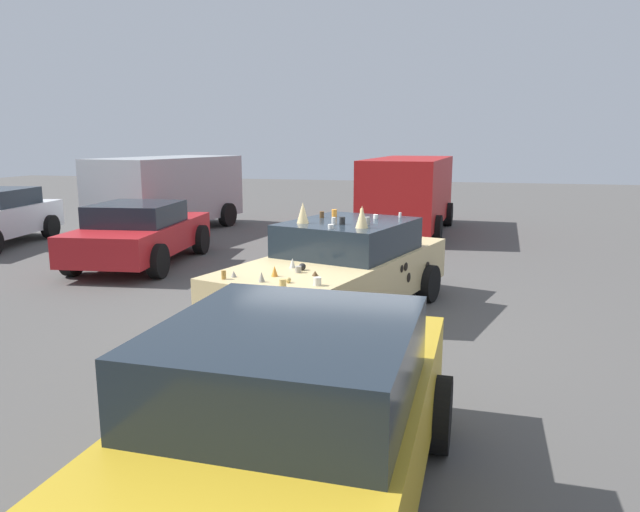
{
  "coord_description": "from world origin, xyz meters",
  "views": [
    {
      "loc": [
        -8.47,
        -1.73,
        2.62
      ],
      "look_at": [
        0.0,
        0.3,
        0.9
      ],
      "focal_mm": 33.01,
      "sensor_mm": 36.0,
      "label": 1
    }
  ],
  "objects_px": {
    "parked_sedan_behind_right": "(140,233)",
    "parked_van_near_right": "(409,191)",
    "art_car_decorated": "(341,269)",
    "parked_van_far_left": "(169,190)",
    "parked_sedan_row_back_far": "(294,423)"
  },
  "relations": [
    {
      "from": "parked_van_far_left",
      "to": "parked_van_near_right",
      "type": "distance_m",
      "value": 6.96
    },
    {
      "from": "parked_van_far_left",
      "to": "parked_sedan_behind_right",
      "type": "height_order",
      "value": "parked_van_far_left"
    },
    {
      "from": "art_car_decorated",
      "to": "parked_van_far_left",
      "type": "relative_size",
      "value": 0.95
    },
    {
      "from": "parked_van_far_left",
      "to": "parked_van_near_right",
      "type": "height_order",
      "value": "parked_van_far_left"
    },
    {
      "from": "art_car_decorated",
      "to": "parked_sedan_behind_right",
      "type": "xyz_separation_m",
      "value": [
        2.62,
        4.9,
        -0.03
      ]
    },
    {
      "from": "parked_sedan_row_back_far",
      "to": "parked_sedan_behind_right",
      "type": "height_order",
      "value": "parked_sedan_row_back_far"
    },
    {
      "from": "parked_van_far_left",
      "to": "art_car_decorated",
      "type": "bearing_deg",
      "value": -127.73
    },
    {
      "from": "parked_sedan_behind_right",
      "to": "parked_van_near_right",
      "type": "bearing_deg",
      "value": -47.35
    },
    {
      "from": "parked_van_far_left",
      "to": "parked_van_near_right",
      "type": "xyz_separation_m",
      "value": [
        1.4,
        -6.82,
        -0.01
      ]
    },
    {
      "from": "parked_sedan_behind_right",
      "to": "parked_sedan_row_back_far",
      "type": "bearing_deg",
      "value": -149.86
    },
    {
      "from": "art_car_decorated",
      "to": "parked_van_near_right",
      "type": "height_order",
      "value": "parked_van_near_right"
    },
    {
      "from": "parked_van_near_right",
      "to": "parked_sedan_behind_right",
      "type": "xyz_separation_m",
      "value": [
        -5.89,
        5.16,
        -0.51
      ]
    },
    {
      "from": "art_car_decorated",
      "to": "parked_sedan_behind_right",
      "type": "relative_size",
      "value": 1.15
    },
    {
      "from": "parked_sedan_row_back_far",
      "to": "art_car_decorated",
      "type": "bearing_deg",
      "value": 9.77
    },
    {
      "from": "parked_van_far_left",
      "to": "parked_van_near_right",
      "type": "bearing_deg",
      "value": -68.79
    }
  ]
}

